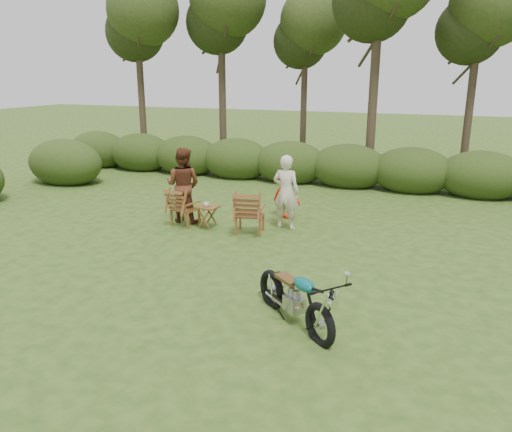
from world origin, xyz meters
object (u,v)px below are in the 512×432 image
(motorcycle, at_px, (294,322))
(child, at_px, (286,218))
(side_table, at_px, (208,217))
(adult_b, at_px, (185,221))
(cup, at_px, (206,204))
(lawn_chair_left, at_px, (186,225))
(adult_a, at_px, (285,228))
(lawn_chair_right, at_px, (250,233))

(motorcycle, xyz_separation_m, child, (-1.84, 5.27, 0.00))
(child, bearing_deg, side_table, 60.41)
(motorcycle, relative_size, adult_b, 1.00)
(side_table, distance_m, cup, 0.33)
(lawn_chair_left, bearing_deg, adult_b, -45.93)
(motorcycle, xyz_separation_m, adult_a, (-1.58, 4.43, 0.00))
(side_table, bearing_deg, adult_b, 159.94)
(lawn_chair_right, relative_size, child, 0.84)
(lawn_chair_left, relative_size, child, 0.78)
(lawn_chair_right, distance_m, lawn_chair_left, 1.71)
(lawn_chair_left, xyz_separation_m, cup, (0.62, -0.06, 0.60))
(side_table, xyz_separation_m, child, (1.49, 1.51, -0.27))
(cup, relative_size, adult_a, 0.08)
(motorcycle, bearing_deg, lawn_chair_left, 176.64)
(lawn_chair_right, relative_size, cup, 7.48)
(cup, relative_size, adult_b, 0.07)
(lawn_chair_right, relative_size, side_table, 1.88)
(motorcycle, height_order, child, child)
(motorcycle, bearing_deg, cup, 172.21)
(adult_b, bearing_deg, lawn_chair_right, 167.69)
(lawn_chair_right, distance_m, adult_a, 0.93)
(adult_a, height_order, adult_b, adult_b)
(lawn_chair_left, relative_size, cup, 6.91)
(lawn_chair_right, xyz_separation_m, cup, (-1.09, -0.05, 0.60))
(lawn_chair_left, relative_size, side_table, 1.74)
(lawn_chair_left, xyz_separation_m, child, (2.11, 1.50, 0.00))
(motorcycle, bearing_deg, adult_b, 175.90)
(motorcycle, bearing_deg, adult_a, 149.97)
(side_table, height_order, child, child)
(lawn_chair_right, bearing_deg, adult_b, -19.73)
(cup, xyz_separation_m, adult_a, (1.76, 0.71, -0.60))
(lawn_chair_right, relative_size, adult_b, 0.55)
(cup, relative_size, child, 0.11)
(adult_a, xyz_separation_m, adult_b, (-2.56, -0.37, 0.00))
(lawn_chair_right, relative_size, lawn_chair_left, 1.08)
(adult_a, distance_m, child, 0.89)
(side_table, bearing_deg, motorcycle, -48.47)
(motorcycle, xyz_separation_m, lawn_chair_right, (-2.24, 3.77, 0.00))
(adult_b, bearing_deg, side_table, 156.21)
(lawn_chair_left, xyz_separation_m, adult_a, (2.37, 0.65, 0.00))
(side_table, relative_size, child, 0.45)
(side_table, height_order, cup, cup)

